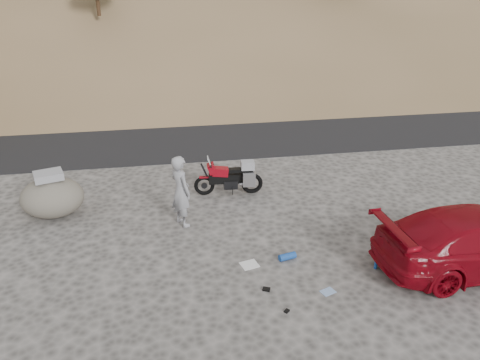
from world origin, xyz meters
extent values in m
plane|color=#45423F|center=(0.00, 0.00, 0.00)|extent=(140.00, 140.00, 0.00)
cube|color=black|center=(0.00, 9.00, 0.00)|extent=(120.00, 7.00, 0.05)
cylinder|color=#322012|center=(-4.00, 14.00, 4.90)|extent=(0.17, 0.17, 1.40)
torus|color=black|center=(-0.35, 2.88, 0.31)|extent=(0.62, 0.15, 0.61)
cylinder|color=black|center=(-0.35, 2.88, 0.31)|extent=(0.19, 0.07, 0.19)
torus|color=black|center=(1.08, 2.80, 0.31)|extent=(0.66, 0.17, 0.65)
cylinder|color=black|center=(1.08, 2.80, 0.31)|extent=(0.21, 0.09, 0.20)
cylinder|color=black|center=(-0.27, 2.88, 0.65)|extent=(0.35, 0.08, 0.75)
cylinder|color=black|center=(-0.15, 2.87, 1.00)|extent=(0.08, 0.58, 0.04)
cube|color=black|center=(0.34, 2.84, 0.51)|extent=(1.12, 0.29, 0.28)
cube|color=black|center=(0.44, 2.84, 0.32)|extent=(0.43, 0.30, 0.26)
cube|color=maroon|center=(0.13, 2.85, 0.74)|extent=(0.50, 0.31, 0.29)
cube|color=maroon|center=(-0.12, 2.87, 0.85)|extent=(0.30, 0.33, 0.33)
cube|color=silver|center=(-0.18, 2.87, 1.09)|extent=(0.13, 0.28, 0.24)
cube|color=black|center=(0.58, 2.83, 0.76)|extent=(0.52, 0.24, 0.11)
cube|color=black|center=(0.93, 2.81, 0.72)|extent=(0.33, 0.19, 0.09)
cube|color=#ABABB0|center=(0.95, 2.56, 0.54)|extent=(0.38, 0.13, 0.42)
cube|color=#ABABB0|center=(0.98, 3.04, 0.54)|extent=(0.38, 0.13, 0.42)
cube|color=#949499|center=(0.95, 2.80, 0.91)|extent=(0.41, 0.34, 0.24)
cube|color=maroon|center=(-0.35, 2.88, 0.58)|extent=(0.28, 0.13, 0.04)
cylinder|color=black|center=(0.47, 2.67, 0.17)|extent=(0.03, 0.19, 0.34)
cylinder|color=#ABABB0|center=(0.89, 2.68, 0.37)|extent=(0.43, 0.11, 0.12)
imported|color=#949499|center=(-1.10, 1.24, 0.00)|extent=(0.75, 0.84, 1.93)
imported|color=maroon|center=(5.34, -1.82, 0.00)|extent=(4.83, 2.16, 1.38)
ellipsoid|color=#5F5951|center=(-4.53, 2.32, 0.54)|extent=(1.80, 1.58, 1.08)
cube|color=#949499|center=(-4.53, 2.32, 1.17)|extent=(0.77, 0.67, 0.18)
cube|color=white|center=(0.29, -0.93, 0.01)|extent=(0.46, 0.43, 0.01)
cylinder|color=#1A479D|center=(1.21, -0.86, 0.08)|extent=(0.43, 0.25, 0.16)
cylinder|color=#1A479D|center=(3.08, -1.54, 0.09)|extent=(0.07, 0.07, 0.19)
cone|color=red|center=(3.71, -1.58, 0.08)|extent=(0.13, 0.13, 0.17)
cube|color=black|center=(0.47, -1.89, 0.02)|extent=(0.19, 0.16, 0.04)
cube|color=black|center=(0.72, -2.63, 0.02)|extent=(0.13, 0.13, 0.04)
cube|color=#87A5D1|center=(1.73, -2.17, 0.01)|extent=(0.36, 0.31, 0.01)
camera|label=1|loc=(-1.43, -9.71, 6.18)|focal=35.00mm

